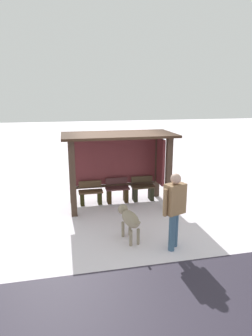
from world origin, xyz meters
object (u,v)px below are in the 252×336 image
Objects in this scene: bus_shelter at (121,154)px; dog at (129,218)px; bench_center_inside at (117,192)px; bench_left_inside at (91,195)px; bench_right_inside at (143,190)px; person_walking at (175,205)px.

bus_shelter is 2.61m from dog.
bench_center_inside is (-0.10, 0.08, -1.23)m from bus_shelter.
bench_left_inside is at bearing 105.24° from dog.
bench_right_inside is at bearing 0.02° from bench_center_inside.
dog is at bearing -96.50° from bus_shelter.
bench_left_inside is (-0.94, 0.08, -1.26)m from bus_shelter.
bus_shelter is at bearing 83.50° from dog.
bench_left_inside is 0.97× the size of bench_center_inside.
bench_center_inside reaches higher than bench_left_inside.
dog is at bearing -112.47° from bench_right_inside.
bench_right_inside is at bearing -0.03° from bench_left_inside.
bench_center_inside is (0.84, -0.00, 0.03)m from bench_left_inside.
dog is (-1.01, -2.45, 0.20)m from bench_right_inside.
bench_right_inside is 0.44× the size of person_walking.
bench_right_inside reaches higher than bench_left_inside.
bench_right_inside is at bearing 67.53° from dog.
person_walking reaches higher than dog.
bench_left_inside is at bearing 175.17° from bus_shelter.
person_walking reaches higher than bench_right_inside.
bench_right_inside is at bearing 87.09° from person_walking.
bus_shelter is at bearing 101.15° from person_walking.
bench_center_inside is 0.44× the size of person_walking.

